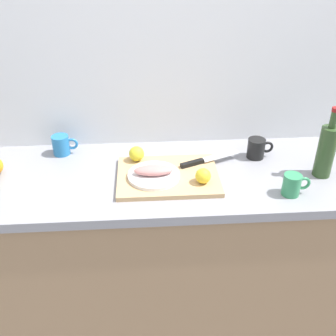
# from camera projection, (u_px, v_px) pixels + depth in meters

# --- Properties ---
(ground_plane) EXTENTS (12.00, 12.00, 0.00)m
(ground_plane) POSITION_uv_depth(u_px,v_px,m) (178.00, 312.00, 2.18)
(ground_plane) COLOR slate
(back_wall) EXTENTS (3.20, 0.05, 2.50)m
(back_wall) POSITION_uv_depth(u_px,v_px,m) (176.00, 70.00, 1.81)
(back_wall) COLOR white
(back_wall) RESTS_ON ground_plane
(kitchen_counter) EXTENTS (2.00, 0.60, 0.90)m
(kitchen_counter) POSITION_uv_depth(u_px,v_px,m) (180.00, 251.00, 1.95)
(kitchen_counter) COLOR #9E7A56
(kitchen_counter) RESTS_ON ground_plane
(cutting_board) EXTENTS (0.42, 0.32, 0.02)m
(cutting_board) POSITION_uv_depth(u_px,v_px,m) (168.00, 176.00, 1.68)
(cutting_board) COLOR tan
(cutting_board) RESTS_ON kitchen_counter
(white_plate) EXTENTS (0.22, 0.22, 0.01)m
(white_plate) POSITION_uv_depth(u_px,v_px,m) (154.00, 175.00, 1.65)
(white_plate) COLOR white
(white_plate) RESTS_ON cutting_board
(fish_fillet) EXTENTS (0.16, 0.07, 0.04)m
(fish_fillet) POSITION_uv_depth(u_px,v_px,m) (154.00, 170.00, 1.64)
(fish_fillet) COLOR tan
(fish_fillet) RESTS_ON white_plate
(chef_knife) EXTENTS (0.28, 0.14, 0.02)m
(chef_knife) POSITION_uv_depth(u_px,v_px,m) (203.00, 161.00, 1.75)
(chef_knife) COLOR silver
(chef_knife) RESTS_ON cutting_board
(lemon_0) EXTENTS (0.07, 0.07, 0.07)m
(lemon_0) POSITION_uv_depth(u_px,v_px,m) (137.00, 154.00, 1.75)
(lemon_0) COLOR yellow
(lemon_0) RESTS_ON cutting_board
(lemon_1) EXTENTS (0.06, 0.06, 0.06)m
(lemon_1) POSITION_uv_depth(u_px,v_px,m) (203.00, 176.00, 1.60)
(lemon_1) COLOR yellow
(lemon_1) RESTS_ON cutting_board
(wine_bottle) EXTENTS (0.07, 0.07, 0.31)m
(wine_bottle) POSITION_uv_depth(u_px,v_px,m) (326.00, 150.00, 1.64)
(wine_bottle) COLOR #2D4723
(wine_bottle) RESTS_ON kitchen_counter
(coffee_mug_0) EXTENTS (0.12, 0.08, 0.09)m
(coffee_mug_0) POSITION_uv_depth(u_px,v_px,m) (62.00, 145.00, 1.84)
(coffee_mug_0) COLOR #2672B2
(coffee_mug_0) RESTS_ON kitchen_counter
(coffee_mug_1) EXTENTS (0.12, 0.08, 0.09)m
(coffee_mug_1) POSITION_uv_depth(u_px,v_px,m) (257.00, 148.00, 1.81)
(coffee_mug_1) COLOR black
(coffee_mug_1) RESTS_ON kitchen_counter
(coffee_mug_2) EXTENTS (0.11, 0.07, 0.09)m
(coffee_mug_2) POSITION_uv_depth(u_px,v_px,m) (292.00, 185.00, 1.56)
(coffee_mug_2) COLOR #338C59
(coffee_mug_2) RESTS_ON kitchen_counter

